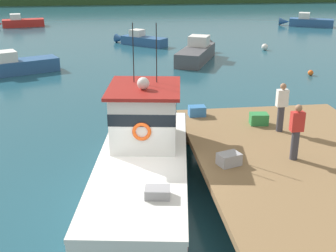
{
  "coord_description": "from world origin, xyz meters",
  "views": [
    {
      "loc": [
        -0.51,
        -11.27,
        6.58
      ],
      "look_at": [
        1.2,
        2.32,
        1.4
      ],
      "focal_mm": 47.62,
      "sensor_mm": 36.0,
      "label": 1
    }
  ],
  "objects_px": {
    "moored_boat_mid_harbor": "(197,52)",
    "moored_boat_outer_mooring": "(14,66)",
    "crate_single_by_cleat": "(259,119)",
    "mooring_buoy_channel_marker": "(265,47)",
    "moored_boat_off_the_point": "(141,40)",
    "moored_boat_far_left": "(307,22)",
    "deckhand_further_back": "(296,131)",
    "crate_stack_near_edge": "(197,111)",
    "mooring_buoy_outer": "(9,63)",
    "moored_boat_far_right": "(20,22)",
    "deckhand_by_the_boat": "(281,106)",
    "mooring_buoy_inshore": "(311,73)",
    "main_fishing_boat": "(144,156)",
    "crate_single_far": "(229,159)"
  },
  "relations": [
    {
      "from": "moored_boat_far_left",
      "to": "moored_boat_far_right",
      "type": "relative_size",
      "value": 1.02
    },
    {
      "from": "deckhand_further_back",
      "to": "moored_boat_far_right",
      "type": "height_order",
      "value": "deckhand_further_back"
    },
    {
      "from": "moored_boat_mid_harbor",
      "to": "moored_boat_off_the_point",
      "type": "distance_m",
      "value": 7.1
    },
    {
      "from": "deckhand_by_the_boat",
      "to": "moored_boat_far_right",
      "type": "height_order",
      "value": "deckhand_by_the_boat"
    },
    {
      "from": "deckhand_further_back",
      "to": "moored_boat_outer_mooring",
      "type": "height_order",
      "value": "deckhand_further_back"
    },
    {
      "from": "main_fishing_boat",
      "to": "deckhand_further_back",
      "type": "relative_size",
      "value": 6.11
    },
    {
      "from": "main_fishing_boat",
      "to": "crate_single_by_cleat",
      "type": "distance_m",
      "value": 4.48
    },
    {
      "from": "moored_boat_far_left",
      "to": "mooring_buoy_outer",
      "type": "relative_size",
      "value": 13.89
    },
    {
      "from": "deckhand_further_back",
      "to": "moored_boat_far_right",
      "type": "distance_m",
      "value": 39.31
    },
    {
      "from": "moored_boat_mid_harbor",
      "to": "mooring_buoy_outer",
      "type": "bearing_deg",
      "value": -179.75
    },
    {
      "from": "moored_boat_outer_mooring",
      "to": "deckhand_further_back",
      "type": "bearing_deg",
      "value": -56.1
    },
    {
      "from": "main_fishing_boat",
      "to": "moored_boat_mid_harbor",
      "type": "bearing_deg",
      "value": 74.24
    },
    {
      "from": "main_fishing_boat",
      "to": "moored_boat_far_left",
      "type": "height_order",
      "value": "main_fishing_boat"
    },
    {
      "from": "crate_single_by_cleat",
      "to": "mooring_buoy_channel_marker",
      "type": "height_order",
      "value": "crate_single_by_cleat"
    },
    {
      "from": "mooring_buoy_channel_marker",
      "to": "mooring_buoy_inshore",
      "type": "bearing_deg",
      "value": -88.8
    },
    {
      "from": "main_fishing_boat",
      "to": "mooring_buoy_channel_marker",
      "type": "distance_m",
      "value": 23.12
    },
    {
      "from": "mooring_buoy_inshore",
      "to": "crate_single_by_cleat",
      "type": "bearing_deg",
      "value": -122.17
    },
    {
      "from": "crate_single_by_cleat",
      "to": "moored_boat_far_left",
      "type": "height_order",
      "value": "crate_single_by_cleat"
    },
    {
      "from": "mooring_buoy_outer",
      "to": "mooring_buoy_channel_marker",
      "type": "bearing_deg",
      "value": 9.22
    },
    {
      "from": "crate_single_far",
      "to": "deckhand_by_the_boat",
      "type": "xyz_separation_m",
      "value": [
        2.31,
        2.31,
        0.69
      ]
    },
    {
      "from": "moored_boat_far_left",
      "to": "mooring_buoy_channel_marker",
      "type": "relative_size",
      "value": 11.05
    },
    {
      "from": "moored_boat_outer_mooring",
      "to": "mooring_buoy_inshore",
      "type": "distance_m",
      "value": 17.83
    },
    {
      "from": "crate_stack_near_edge",
      "to": "moored_boat_mid_harbor",
      "type": "relative_size",
      "value": 0.1
    },
    {
      "from": "mooring_buoy_inshore",
      "to": "moored_boat_off_the_point",
      "type": "bearing_deg",
      "value": 129.99
    },
    {
      "from": "moored_boat_outer_mooring",
      "to": "mooring_buoy_inshore",
      "type": "height_order",
      "value": "moored_boat_outer_mooring"
    },
    {
      "from": "crate_single_far",
      "to": "moored_boat_off_the_point",
      "type": "height_order",
      "value": "crate_single_far"
    },
    {
      "from": "crate_stack_near_edge",
      "to": "deckhand_by_the_boat",
      "type": "relative_size",
      "value": 0.37
    },
    {
      "from": "deckhand_further_back",
      "to": "moored_boat_mid_harbor",
      "type": "height_order",
      "value": "deckhand_further_back"
    },
    {
      "from": "crate_single_by_cleat",
      "to": "mooring_buoy_channel_marker",
      "type": "distance_m",
      "value": 19.88
    },
    {
      "from": "deckhand_by_the_boat",
      "to": "deckhand_further_back",
      "type": "relative_size",
      "value": 1.0
    },
    {
      "from": "mooring_buoy_channel_marker",
      "to": "mooring_buoy_inshore",
      "type": "xyz_separation_m",
      "value": [
        0.17,
        -7.92,
        -0.08
      ]
    },
    {
      "from": "mooring_buoy_inshore",
      "to": "crate_stack_near_edge",
      "type": "bearing_deg",
      "value": -132.18
    },
    {
      "from": "moored_boat_far_left",
      "to": "moored_boat_outer_mooring",
      "type": "xyz_separation_m",
      "value": [
        -25.92,
        -16.97,
        0.02
      ]
    },
    {
      "from": "deckhand_by_the_boat",
      "to": "mooring_buoy_inshore",
      "type": "relative_size",
      "value": 4.95
    },
    {
      "from": "mooring_buoy_outer",
      "to": "crate_single_by_cleat",
      "type": "bearing_deg",
      "value": -53.62
    },
    {
      "from": "deckhand_by_the_boat",
      "to": "deckhand_further_back",
      "type": "distance_m",
      "value": 2.21
    },
    {
      "from": "moored_boat_off_the_point",
      "to": "moored_boat_outer_mooring",
      "type": "bearing_deg",
      "value": -133.8
    },
    {
      "from": "crate_single_by_cleat",
      "to": "moored_boat_far_right",
      "type": "distance_m",
      "value": 36.58
    },
    {
      "from": "crate_stack_near_edge",
      "to": "moored_boat_outer_mooring",
      "type": "height_order",
      "value": "crate_stack_near_edge"
    },
    {
      "from": "moored_boat_mid_harbor",
      "to": "moored_boat_outer_mooring",
      "type": "bearing_deg",
      "value": -168.44
    },
    {
      "from": "moored_boat_far_left",
      "to": "moored_boat_far_right",
      "type": "xyz_separation_m",
      "value": [
        -29.23,
        3.33,
        -0.02
      ]
    },
    {
      "from": "moored_boat_mid_harbor",
      "to": "moored_boat_far_left",
      "type": "bearing_deg",
      "value": 45.71
    },
    {
      "from": "moored_boat_outer_mooring",
      "to": "moored_boat_mid_harbor",
      "type": "bearing_deg",
      "value": 11.56
    },
    {
      "from": "deckhand_by_the_boat",
      "to": "moored_boat_outer_mooring",
      "type": "height_order",
      "value": "deckhand_by_the_boat"
    },
    {
      "from": "deckhand_by_the_boat",
      "to": "mooring_buoy_inshore",
      "type": "bearing_deg",
      "value": 61.26
    },
    {
      "from": "main_fishing_boat",
      "to": "moored_boat_outer_mooring",
      "type": "bearing_deg",
      "value": 113.96
    },
    {
      "from": "moored_boat_off_the_point",
      "to": "moored_boat_mid_harbor",
      "type": "bearing_deg",
      "value": -60.77
    },
    {
      "from": "mooring_buoy_channel_marker",
      "to": "main_fishing_boat",
      "type": "bearing_deg",
      "value": -117.66
    },
    {
      "from": "deckhand_by_the_boat",
      "to": "moored_boat_far_right",
      "type": "distance_m",
      "value": 37.44
    },
    {
      "from": "moored_boat_mid_harbor",
      "to": "mooring_buoy_inshore",
      "type": "xyz_separation_m",
      "value": [
        5.94,
        -5.02,
        -0.39
      ]
    }
  ]
}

